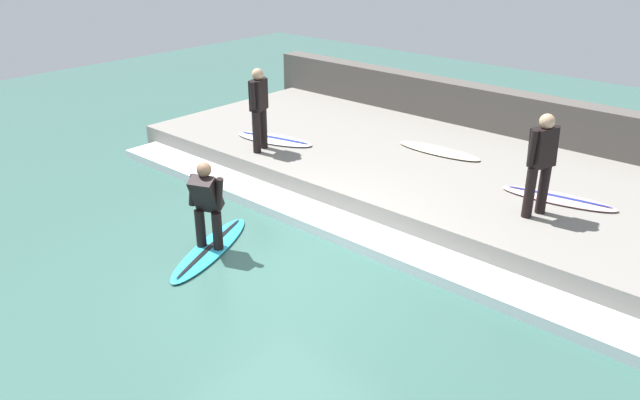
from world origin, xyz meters
name	(u,v)px	position (x,y,z in m)	size (l,w,h in m)	color
ground_plane	(278,265)	(0.00, 0.00, 0.00)	(28.00, 28.00, 0.00)	#386056
concrete_ledge	(432,173)	(3.91, 0.00, 0.22)	(4.40, 11.27, 0.44)	gray
back_wall	(498,121)	(6.36, 0.00, 0.64)	(0.50, 11.83, 1.27)	#544F49
wave_foam_crest	(341,227)	(1.35, 0.00, 0.08)	(0.71, 10.70, 0.16)	silver
surfboard_riding	(210,248)	(-0.36, 1.04, 0.03)	(2.09, 1.23, 0.07)	#2DADD1
surfer_riding	(207,201)	(-0.36, 1.04, 0.78)	(0.52, 0.57, 1.30)	black
surfer_waiting_near	(541,160)	(2.99, -2.29, 1.30)	(0.50, 0.34, 1.52)	black
surfboard_waiting_near	(558,198)	(3.74, -2.36, 0.47)	(0.75, 1.78, 0.07)	beige
surfer_waiting_far	(259,105)	(2.28, 2.74, 1.31)	(0.49, 0.32, 1.54)	black
surfboard_waiting_far	(274,139)	(2.83, 2.94, 0.47)	(0.91, 1.74, 0.07)	silver
surfboard_spare	(439,151)	(4.39, 0.18, 0.47)	(0.55, 1.69, 0.06)	beige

